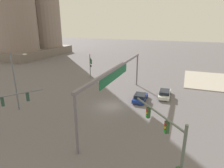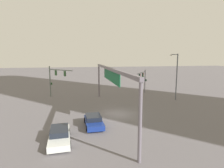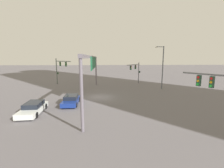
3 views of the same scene
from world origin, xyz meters
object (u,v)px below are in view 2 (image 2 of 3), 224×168
(traffic_signal_opposite_side, at_px, (143,77))
(streetlamp_curved_arm, at_px, (176,74))
(sedan_car_approaching, at_px, (94,121))
(sedan_car_waiting_far, at_px, (60,135))
(traffic_signal_near_corner, at_px, (55,77))

(traffic_signal_opposite_side, relative_size, streetlamp_curved_arm, 0.65)
(sedan_car_approaching, relative_size, sedan_car_waiting_far, 0.86)
(traffic_signal_near_corner, height_order, streetlamp_curved_arm, streetlamp_curved_arm)
(streetlamp_curved_arm, height_order, sedan_car_approaching, streetlamp_curved_arm)
(streetlamp_curved_arm, bearing_deg, sedan_car_waiting_far, 9.53)
(sedan_car_approaching, bearing_deg, streetlamp_curved_arm, 119.79)
(sedan_car_approaching, bearing_deg, sedan_car_waiting_far, -49.13)
(traffic_signal_near_corner, relative_size, sedan_car_waiting_far, 1.22)
(streetlamp_curved_arm, distance_m, sedan_car_waiting_far, 23.44)
(traffic_signal_near_corner, height_order, sedan_car_waiting_far, traffic_signal_near_corner)
(traffic_signal_opposite_side, bearing_deg, streetlamp_curved_arm, 68.49)
(traffic_signal_near_corner, xyz_separation_m, streetlamp_curved_arm, (6.32, 21.32, 0.73))
(traffic_signal_near_corner, height_order, traffic_signal_opposite_side, traffic_signal_near_corner)
(traffic_signal_opposite_side, height_order, sedan_car_waiting_far, traffic_signal_opposite_side)
(traffic_signal_opposite_side, relative_size, sedan_car_approaching, 1.27)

